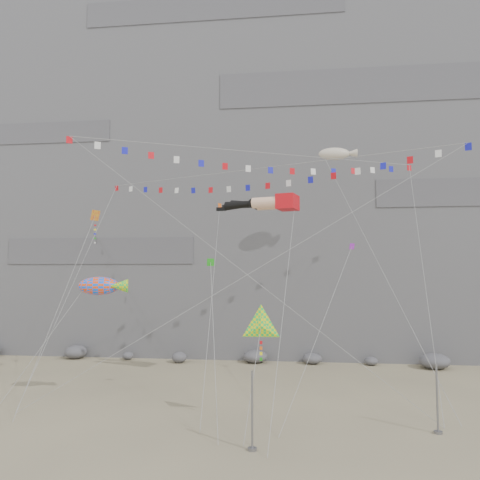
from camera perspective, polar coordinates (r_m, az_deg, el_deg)
The scene contains 15 objects.
ground at distance 34.74m, azimuth -0.67°, elevation -19.93°, with size 120.00×120.00×0.00m, color tan.
cliff at distance 67.06m, azimuth 2.92°, elevation 9.37°, with size 80.00×28.00×50.00m, color slate.
talus_boulders at distance 51.09m, azimuth 1.86°, elevation -14.05°, with size 60.00×3.00×1.20m, color #5D5D62, non-canonical shape.
anchor_pole_center at distance 26.87m, azimuth 1.50°, elevation -20.05°, with size 0.12×0.12×4.22m, color slate.
anchor_pole_right at distance 31.69m, azimuth 22.90°, elevation -17.40°, with size 0.12×0.12×4.05m, color slate.
legs_kite at distance 38.36m, azimuth 3.15°, elevation 4.43°, with size 6.92×15.08×19.75m.
flag_banner_upper at distance 42.73m, azimuth 2.13°, elevation 8.68°, with size 31.71×18.05×26.95m.
flag_banner_lower at distance 40.25m, azimuth 2.41°, elevation 10.61°, with size 27.51×14.87×24.46m.
harlequin_kite at distance 39.66m, azimuth -17.26°, elevation 2.80°, with size 2.78×8.46×16.10m.
fish_windsock at distance 35.45m, azimuth -16.83°, elevation -5.39°, with size 7.78×5.03×10.89m.
delta_kite at distance 29.52m, azimuth 2.56°, elevation -10.47°, with size 2.70×3.49×7.92m.
blimp_windsock at distance 47.03m, azimuth 11.44°, elevation 10.20°, with size 8.41×15.38×26.33m.
small_kite_a at distance 43.10m, azimuth -2.51°, elevation 3.76°, with size 1.81×15.16×21.39m.
small_kite_b at distance 39.87m, azimuth 13.37°, elevation -1.07°, with size 6.40×12.78×17.80m.
small_kite_c at distance 34.07m, azimuth -3.60°, elevation -2.94°, with size 2.49×8.12×12.80m.
Camera 1 is at (4.30, -33.12, 9.56)m, focal length 35.00 mm.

